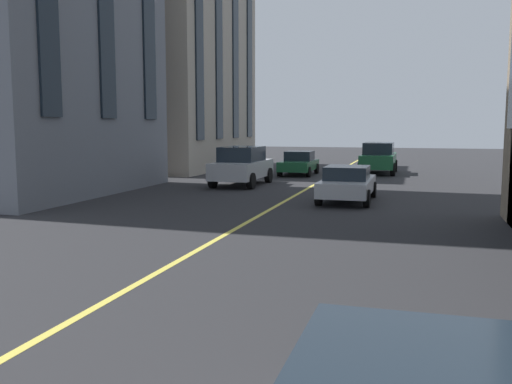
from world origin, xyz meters
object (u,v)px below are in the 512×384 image
(car_green_mid, at_px, (299,163))
(car_silver_near, at_px, (242,165))
(car_silver_oncoming, at_px, (347,183))
(car_green_trailing, at_px, (378,158))

(car_green_mid, bearing_deg, car_silver_near, 166.88)
(car_silver_near, bearing_deg, car_silver_oncoming, -128.39)
(car_green_mid, relative_size, car_silver_oncoming, 0.89)
(car_green_trailing, height_order, car_green_mid, car_green_trailing)
(car_silver_oncoming, xyz_separation_m, car_silver_near, (4.51, 5.69, 0.27))
(car_silver_oncoming, relative_size, car_silver_near, 0.94)
(car_silver_near, bearing_deg, car_green_trailing, -34.05)
(car_silver_oncoming, distance_m, car_silver_near, 7.26)
(car_silver_oncoming, bearing_deg, car_silver_near, 51.61)
(car_green_trailing, xyz_separation_m, car_silver_oncoming, (-13.29, 0.24, -0.27))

